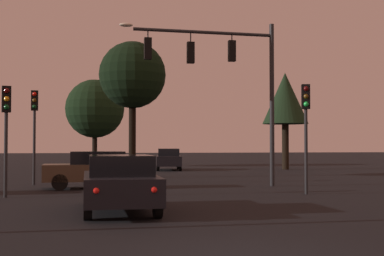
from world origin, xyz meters
name	(u,v)px	position (x,y,z in m)	size (l,w,h in m)	color
ground_plane	(133,174)	(0.00, 24.50, 0.00)	(168.00, 168.00, 0.00)	black
traffic_signal_mast_arm	(225,70)	(3.19, 13.98, 5.01)	(6.74, 0.59, 7.08)	#232326
traffic_light_corner_left	(34,118)	(-4.97, 16.64, 3.00)	(0.31, 0.36, 4.23)	#232326
traffic_light_corner_right	(6,118)	(-5.27, 10.90, 2.71)	(0.35, 0.38, 3.81)	#232326
traffic_light_median	(306,116)	(5.28, 10.23, 2.85)	(0.36, 0.38, 4.00)	#232326
car_nearside_lane	(120,182)	(-1.62, 6.33, 0.80)	(1.95, 4.50, 1.52)	black
car_crossing_left	(95,169)	(-2.30, 14.29, 0.79)	(4.18, 1.95, 1.52)	#473828
car_far_lane	(169,159)	(2.84, 29.38, 0.79)	(2.12, 4.21, 1.52)	black
tree_behind_sign	(285,99)	(11.29, 28.63, 5.11)	(3.32, 3.32, 7.04)	black
tree_left_far	(95,109)	(-2.32, 36.46, 4.75)	(4.83, 4.83, 7.18)	black
tree_center_horizon	(133,76)	(-0.29, 21.04, 5.57)	(3.66, 3.66, 7.45)	black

